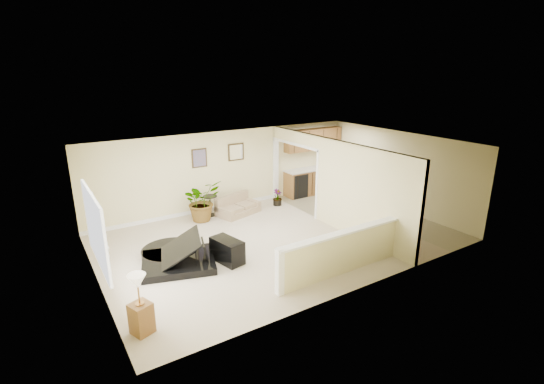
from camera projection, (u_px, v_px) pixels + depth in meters
floor at (279, 238)px, 10.55m from camera, size 9.00×9.00×0.00m
back_wall at (228, 170)px, 12.59m from camera, size 9.00×0.04×2.50m
front_wall at (363, 233)px, 7.76m from camera, size 9.00×0.04×2.50m
left_wall at (92, 230)px, 7.87m from camera, size 0.04×6.00×2.50m
right_wall at (398, 171)px, 12.47m from camera, size 0.04×6.00×2.50m
ceiling at (279, 146)px, 9.80m from camera, size 9.00×6.00×0.04m
kitchen_vinyl at (364, 216)px, 12.15m from camera, size 2.70×6.00×0.01m
interior_partition at (327, 182)px, 11.31m from camera, size 0.18×5.99×2.50m
pony_half_wall at (340, 252)px, 8.58m from camera, size 3.42×0.22×1.00m
left_window at (95, 229)px, 7.42m from camera, size 0.05×2.15×1.45m
wall_art_left at (199, 158)px, 11.93m from camera, size 0.48×0.04×0.58m
wall_mirror at (236, 152)px, 12.56m from camera, size 0.55×0.04×0.55m
kitchen_cabinets at (311, 170)px, 14.12m from camera, size 2.36×0.65×2.33m
piano at (173, 238)px, 8.99m from camera, size 2.20×2.19×1.53m
piano_bench at (227, 251)px, 9.20m from camera, size 0.59×0.91×0.56m
loveseat at (238, 205)px, 12.27m from camera, size 1.51×1.09×0.75m
accent_table at (210, 203)px, 12.07m from camera, size 0.44×0.44×0.63m
palm_plant at (202, 201)px, 11.64m from camera, size 1.29×1.18×1.21m
small_plant at (277, 198)px, 13.04m from camera, size 0.37×0.37×0.54m
lamp_stand at (140, 309)px, 6.64m from camera, size 0.42×0.42×1.11m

